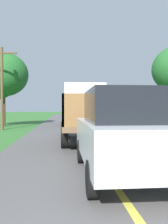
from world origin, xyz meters
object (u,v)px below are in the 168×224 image
(roadside_tree_mid_right, at_px, (4,75))
(following_car, at_px, (120,132))
(banana_truck_near, at_px, (86,111))
(banana_truck_far, at_px, (77,110))
(utility_pole_roadside, at_px, (2,85))

(roadside_tree_mid_right, relative_size, following_car, 1.58)
(banana_truck_near, xyz_separation_m, banana_truck_far, (0.11, 10.51, 0.01))
(utility_pole_roadside, relative_size, roadside_tree_mid_right, 0.93)
(banana_truck_far, bearing_deg, roadside_tree_mid_right, -172.86)
(banana_truck_near, relative_size, roadside_tree_mid_right, 0.90)
(banana_truck_near, bearing_deg, utility_pole_roadside, 132.04)
(banana_truck_far, xyz_separation_m, utility_pole_roadside, (-5.73, -4.28, 1.86))
(utility_pole_roadside, bearing_deg, banana_truck_far, 36.79)
(roadside_tree_mid_right, xyz_separation_m, following_car, (6.52, -15.85, -3.48))
(banana_truck_near, distance_m, utility_pole_roadside, 8.59)
(banana_truck_far, relative_size, utility_pole_roadside, 0.96)
(utility_pole_roadside, height_order, roadside_tree_mid_right, roadside_tree_mid_right)
(utility_pole_roadside, xyz_separation_m, following_car, (5.77, -12.37, -2.26))
(roadside_tree_mid_right, bearing_deg, utility_pole_roadside, -77.83)
(banana_truck_near, relative_size, following_car, 1.42)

